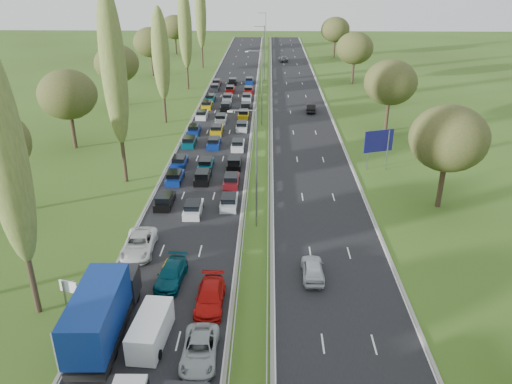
{
  "coord_description": "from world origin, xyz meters",
  "views": [
    {
      "loc": [
        5.6,
        -1.03,
        23.63
      ],
      "look_at": [
        4.33,
        47.91,
        1.5
      ],
      "focal_mm": 35.0,
      "sensor_mm": 36.0,
      "label": 1
    }
  ],
  "objects_px": {
    "info_sign": "(69,289)",
    "near_car_2": "(139,244)",
    "white_van_rear": "(152,328)",
    "blue_lorry": "(103,311)",
    "direction_sign": "(379,143)"
  },
  "relations": [
    {
      "from": "near_car_2",
      "to": "blue_lorry",
      "type": "height_order",
      "value": "blue_lorry"
    },
    {
      "from": "white_van_rear",
      "to": "blue_lorry",
      "type": "bearing_deg",
      "value": 179.2
    },
    {
      "from": "near_car_2",
      "to": "info_sign",
      "type": "xyz_separation_m",
      "value": [
        -3.41,
        -7.77,
        0.55
      ]
    },
    {
      "from": "blue_lorry",
      "to": "info_sign",
      "type": "bearing_deg",
      "value": 135.1
    },
    {
      "from": "direction_sign",
      "to": "info_sign",
      "type": "bearing_deg",
      "value": -135.07
    },
    {
      "from": "info_sign",
      "to": "direction_sign",
      "type": "distance_m",
      "value": 40.74
    },
    {
      "from": "info_sign",
      "to": "near_car_2",
      "type": "bearing_deg",
      "value": 66.33
    },
    {
      "from": "white_van_rear",
      "to": "direction_sign",
      "type": "distance_m",
      "value": 39.21
    },
    {
      "from": "near_car_2",
      "to": "white_van_rear",
      "type": "bearing_deg",
      "value": -74.95
    },
    {
      "from": "white_van_rear",
      "to": "info_sign",
      "type": "xyz_separation_m",
      "value": [
        -7.11,
        3.84,
        0.32
      ]
    },
    {
      "from": "blue_lorry",
      "to": "info_sign",
      "type": "xyz_separation_m",
      "value": [
        -3.77,
        3.53,
        -0.8
      ]
    },
    {
      "from": "near_car_2",
      "to": "info_sign",
      "type": "relative_size",
      "value": 2.74
    },
    {
      "from": "near_car_2",
      "to": "white_van_rear",
      "type": "height_order",
      "value": "white_van_rear"
    },
    {
      "from": "white_van_rear",
      "to": "info_sign",
      "type": "height_order",
      "value": "info_sign"
    },
    {
      "from": "white_van_rear",
      "to": "info_sign",
      "type": "distance_m",
      "value": 8.09
    }
  ]
}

